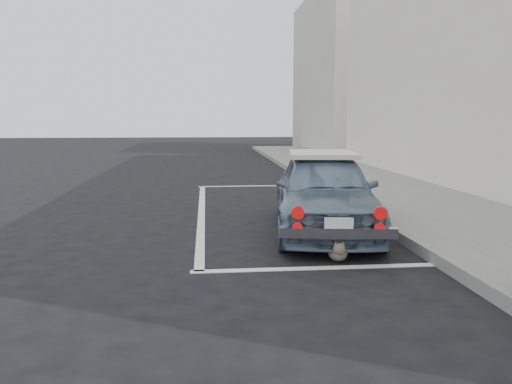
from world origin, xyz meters
TOP-DOWN VIEW (x-y plane):
  - ground at (0.00, 0.00)m, footprint 80.00×80.00m
  - sidewalk at (3.20, 2.00)m, footprint 2.80×40.00m
  - building_far at (6.35, 20.00)m, footprint 3.50×10.00m
  - pline_rear at (0.50, -0.50)m, footprint 3.00×0.12m
  - pline_front at (0.50, 6.50)m, footprint 3.00×0.12m
  - pline_side at (-0.90, 3.00)m, footprint 0.12×7.00m
  - retro_coupe at (0.94, 1.34)m, footprint 1.90×3.71m
  - cat at (0.74, -0.23)m, footprint 0.31×0.54m

SIDE VIEW (x-z plane):
  - ground at x=0.00m, z-range 0.00..0.00m
  - pline_rear at x=0.50m, z-range 0.00..0.01m
  - pline_front at x=0.50m, z-range 0.00..0.01m
  - pline_side at x=-0.90m, z-range 0.00..0.01m
  - sidewalk at x=3.20m, z-range 0.00..0.15m
  - cat at x=0.74m, z-range -0.01..0.28m
  - retro_coupe at x=0.94m, z-range 0.01..1.22m
  - building_far at x=6.35m, z-range 0.00..8.00m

